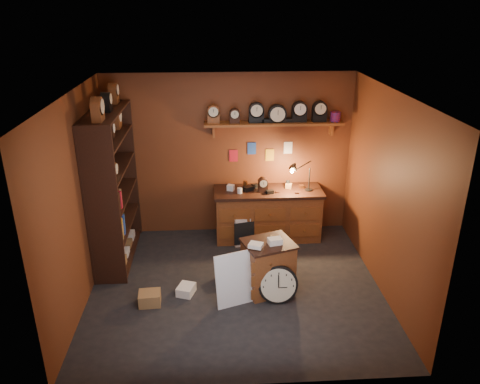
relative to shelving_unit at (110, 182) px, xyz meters
name	(u,v)px	position (x,y,z in m)	size (l,w,h in m)	color
floor	(236,287)	(1.79, -0.98, -1.25)	(4.00, 4.00, 0.00)	black
room_shell	(238,169)	(1.84, -0.87, 0.47)	(4.02, 3.62, 2.71)	brown
shelving_unit	(110,182)	(0.00, 0.00, 0.00)	(0.47, 1.60, 2.58)	black
workbench	(268,211)	(2.41, 0.49, -0.78)	(1.77, 0.66, 1.36)	brown
low_cabinet	(268,264)	(2.23, -1.07, -0.85)	(0.78, 0.72, 0.83)	brown
big_round_clock	(278,285)	(2.33, -1.35, -0.99)	(0.53, 0.17, 0.53)	black
white_panel	(236,302)	(1.78, -1.33, -1.25)	(0.56, 0.02, 0.74)	silver
mini_fridge	(245,226)	(2.02, 0.41, -1.01)	(0.56, 0.58, 0.48)	silver
floor_box_a	(150,298)	(0.64, -1.30, -1.17)	(0.28, 0.24, 0.17)	olive
floor_box_b	(186,290)	(1.11, -1.09, -1.19)	(0.21, 0.25, 0.12)	white
floor_box_c	(226,274)	(1.67, -0.78, -1.16)	(0.24, 0.20, 0.18)	olive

